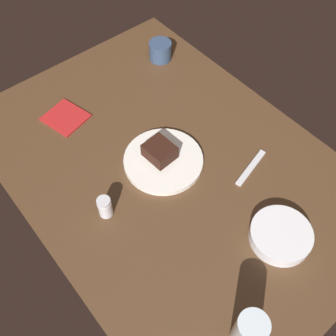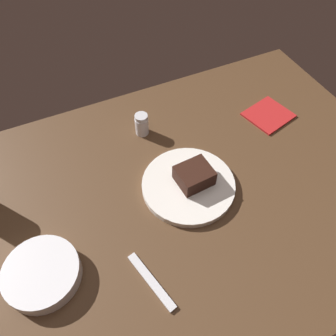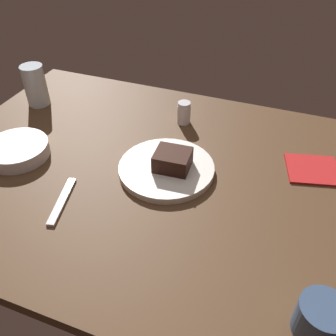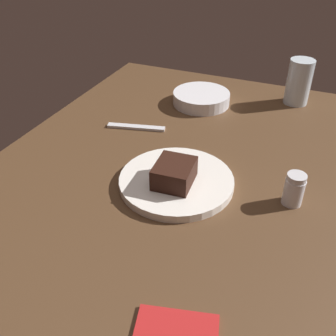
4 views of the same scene
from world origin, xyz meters
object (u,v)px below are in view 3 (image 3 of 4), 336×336
(folded_napkin, at_px, (313,169))
(salt_shaker, at_px, (184,113))
(dessert_spoon, at_px, (62,201))
(chocolate_cake_slice, at_px, (173,160))
(water_glass, at_px, (35,85))
(dessert_plate, at_px, (167,169))
(coffee_cup, at_px, (321,319))
(side_bowl, at_px, (17,150))

(folded_napkin, bearing_deg, salt_shaker, -14.53)
(dessert_spoon, relative_size, folded_napkin, 1.18)
(chocolate_cake_slice, height_order, salt_shaker, salt_shaker)
(chocolate_cake_slice, bearing_deg, water_glass, -18.30)
(dessert_plate, xyz_separation_m, water_glass, (0.50, -0.17, 0.06))
(coffee_cup, relative_size, folded_napkin, 0.64)
(dessert_spoon, bearing_deg, chocolate_cake_slice, -60.62)
(dessert_plate, height_order, salt_shaker, salt_shaker)
(dessert_plate, relative_size, side_bowl, 1.46)
(chocolate_cake_slice, distance_m, water_glass, 0.55)
(dessert_plate, distance_m, folded_napkin, 0.37)
(dessert_plate, bearing_deg, folded_napkin, -158.83)
(salt_shaker, bearing_deg, chocolate_cake_slice, 101.95)
(water_glass, bearing_deg, salt_shaker, -173.05)
(water_glass, bearing_deg, folded_napkin, 177.29)
(side_bowl, xyz_separation_m, folded_napkin, (-0.73, -0.21, -0.01))
(salt_shaker, distance_m, water_glass, 0.47)
(water_glass, distance_m, coffee_cup, 0.99)
(dessert_plate, distance_m, side_bowl, 0.40)
(chocolate_cake_slice, height_order, dessert_spoon, chocolate_cake_slice)
(water_glass, xyz_separation_m, side_bowl, (-0.11, 0.25, -0.05))
(folded_napkin, bearing_deg, water_glass, -2.71)
(chocolate_cake_slice, bearing_deg, coffee_cup, 140.67)
(dessert_spoon, bearing_deg, side_bowl, 48.25)
(chocolate_cake_slice, xyz_separation_m, salt_shaker, (0.05, -0.23, -0.01))
(water_glass, bearing_deg, side_bowl, 114.60)
(coffee_cup, distance_m, dessert_spoon, 0.57)
(salt_shaker, relative_size, water_glass, 0.52)
(salt_shaker, bearing_deg, water_glass, 6.95)
(chocolate_cake_slice, height_order, coffee_cup, coffee_cup)
(water_glass, relative_size, coffee_cup, 1.57)
(chocolate_cake_slice, height_order, side_bowl, chocolate_cake_slice)
(dessert_plate, xyz_separation_m, coffee_cup, (-0.37, 0.29, 0.02))
(salt_shaker, height_order, side_bowl, salt_shaker)
(salt_shaker, xyz_separation_m, dessert_spoon, (0.15, 0.42, -0.03))
(chocolate_cake_slice, relative_size, water_glass, 0.67)
(salt_shaker, xyz_separation_m, folded_napkin, (-0.37, 0.10, -0.03))
(side_bowl, xyz_separation_m, coffee_cup, (-0.76, 0.22, 0.02))
(water_glass, bearing_deg, coffee_cup, 152.03)
(dessert_plate, height_order, chocolate_cake_slice, chocolate_cake_slice)
(dessert_spoon, bearing_deg, dessert_plate, -58.49)
(folded_napkin, bearing_deg, dessert_plate, 21.17)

